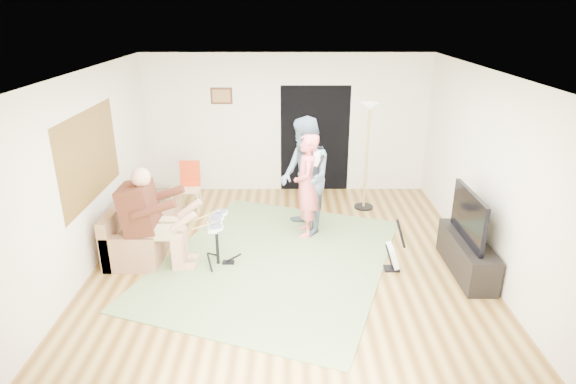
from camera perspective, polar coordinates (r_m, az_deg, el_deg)
The scene contains 19 objects.
floor at distance 7.12m, azimuth -0.09°, elevation -8.18°, with size 6.00×6.00×0.00m, color brown.
walls at distance 6.57m, azimuth -0.09°, elevation 2.15°, with size 5.50×6.00×2.70m, color silver, non-canonical shape.
ceiling at distance 6.26m, azimuth -0.10°, elevation 13.92°, with size 6.00×6.00×0.00m, color white.
window_blinds at distance 7.23m, azimuth -22.44°, elevation 3.98°, with size 2.05×2.05×0.00m, color brown.
doorway at distance 9.53m, azimuth 3.21°, elevation 6.27°, with size 2.10×2.10×0.00m, color black.
picture_frame at distance 9.42m, azimuth -7.90°, elevation 11.22°, with size 0.42×0.03×0.32m, color #3F2314.
area_rug at distance 7.13m, azimuth -1.57°, elevation -8.07°, with size 3.08×3.86×0.02m, color #627C4B.
sofa at distance 7.84m, azimuth -17.06°, elevation -4.23°, with size 0.77×1.86×0.75m.
drummer at distance 7.03m, azimuth -15.44°, elevation -4.18°, with size 0.95×0.53×1.47m.
drum_kit at distance 6.96m, azimuth -8.39°, elevation -6.14°, with size 0.40×0.72×0.74m.
singer at distance 7.60m, azimuth 2.20°, elevation 0.76°, with size 0.61×0.40×1.69m, color #EB666C.
microphone at distance 7.48m, azimuth 3.78°, elevation 3.75°, with size 0.06×0.06×0.24m, color black, non-canonical shape.
guitarist at distance 7.65m, azimuth 2.03°, elevation 1.79°, with size 0.93×0.72×1.91m, color slate.
guitar_held at distance 7.55m, azimuth 3.58°, elevation 4.25°, with size 0.12×0.60×0.26m, color white, non-canonical shape.
guitar_spare at distance 6.96m, azimuth 12.36°, elevation -7.36°, with size 0.28×0.25×0.78m.
torchiere_lamp at distance 8.62m, azimuth 9.44°, elevation 6.38°, with size 0.35×0.35×1.95m.
dining_chair at distance 8.93m, azimuth -11.50°, elevation -0.12°, with size 0.39×0.40×0.89m.
tv_cabinet at distance 7.20m, azimuth 20.41°, elevation -7.04°, with size 0.40×1.40×0.50m, color black.
television at distance 6.93m, azimuth 20.64°, elevation -2.67°, with size 0.06×1.12×0.68m, color black.
Camera 1 is at (-0.01, -6.21, 3.48)m, focal length 30.00 mm.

